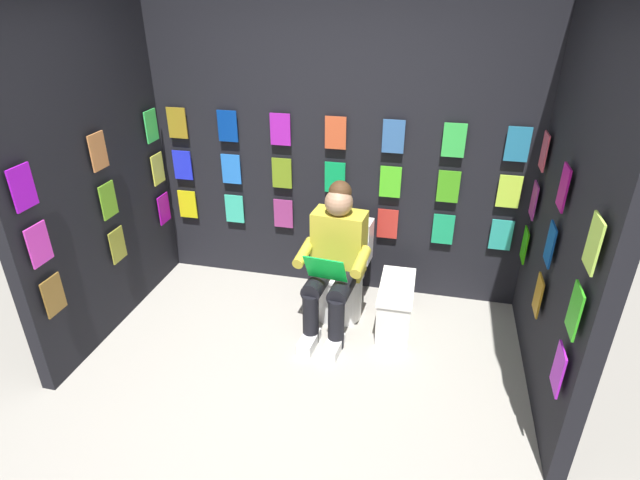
# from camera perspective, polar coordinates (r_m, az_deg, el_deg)

# --- Properties ---
(ground_plane) EXTENTS (30.00, 30.00, 0.00)m
(ground_plane) POSITION_cam_1_polar(r_m,az_deg,el_deg) (3.34, -5.12, -20.83)
(ground_plane) COLOR #9E998E
(display_wall_back) EXTENTS (3.24, 0.14, 2.47)m
(display_wall_back) POSITION_cam_1_polar(r_m,az_deg,el_deg) (4.21, 1.97, 9.95)
(display_wall_back) COLOR black
(display_wall_back) RESTS_ON ground
(display_wall_left) EXTENTS (0.14, 1.79, 2.47)m
(display_wall_left) POSITION_cam_1_polar(r_m,az_deg,el_deg) (3.35, 26.61, 2.36)
(display_wall_left) COLOR black
(display_wall_left) RESTS_ON ground
(display_wall_right) EXTENTS (0.14, 1.79, 2.47)m
(display_wall_right) POSITION_cam_1_polar(r_m,az_deg,el_deg) (4.03, -24.28, 6.78)
(display_wall_right) COLOR black
(display_wall_right) RESTS_ON ground
(toilet) EXTENTS (0.43, 0.57, 0.77)m
(toilet) POSITION_cam_1_polar(r_m,az_deg,el_deg) (4.15, 2.48, -4.09)
(toilet) COLOR white
(toilet) RESTS_ON ground
(person_reading) EXTENTS (0.55, 0.71, 1.19)m
(person_reading) POSITION_cam_1_polar(r_m,az_deg,el_deg) (3.82, 1.64, -2.27)
(person_reading) COLOR gold
(person_reading) RESTS_ON ground
(comic_longbox_near) EXTENTS (0.27, 0.59, 0.38)m
(comic_longbox_near) POSITION_cam_1_polar(r_m,az_deg,el_deg) (4.07, 8.52, -7.35)
(comic_longbox_near) COLOR white
(comic_longbox_near) RESTS_ON ground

